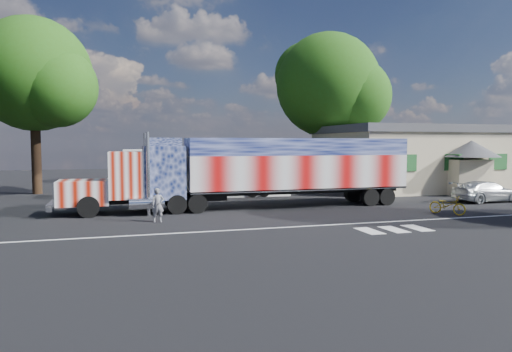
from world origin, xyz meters
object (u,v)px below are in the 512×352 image
object	(u,v)px
semi_truck	(257,170)
bicycle	(447,205)
woman	(158,205)
tree_ne_a	(330,86)
parked_car	(486,191)
coach_bus	(208,172)
tree_nw_a	(36,75)

from	to	relation	value
semi_truck	bicycle	world-z (taller)	semi_truck
woman	tree_ne_a	bearing A→B (deg)	38.42
parked_car	semi_truck	bearing A→B (deg)	81.61
coach_bus	parked_car	distance (m)	18.53
semi_truck	coach_bus	world-z (taller)	semi_truck
parked_car	bicycle	world-z (taller)	parked_car
semi_truck	parked_car	distance (m)	15.13
woman	semi_truck	bearing A→B (deg)	24.50
semi_truck	tree_ne_a	size ratio (longest dim) A/B	1.51
bicycle	parked_car	bearing A→B (deg)	0.61
woman	bicycle	size ratio (longest dim) A/B	0.86
semi_truck	parked_car	world-z (taller)	semi_truck
tree_ne_a	tree_nw_a	bearing A→B (deg)	-179.39
parked_car	tree_ne_a	size ratio (longest dim) A/B	0.34
bicycle	tree_nw_a	bearing A→B (deg)	111.66
semi_truck	woman	xyz separation A→B (m)	(-5.97, -3.38, -1.43)
parked_car	tree_nw_a	size ratio (longest dim) A/B	0.36
semi_truck	coach_bus	bearing A→B (deg)	105.49
tree_nw_a	semi_truck	bearing A→B (deg)	-40.78
woman	tree_nw_a	xyz separation A→B (m)	(-7.64, 15.12, 7.99)
coach_bus	tree_ne_a	bearing A→B (deg)	25.13
semi_truck	parked_car	bearing A→B (deg)	-5.88
bicycle	tree_ne_a	world-z (taller)	tree_ne_a
woman	tree_nw_a	world-z (taller)	tree_nw_a
tree_nw_a	parked_car	bearing A→B (deg)	-24.93
parked_car	woman	world-z (taller)	woman
coach_bus	parked_car	world-z (taller)	coach_bus
coach_bus	bicycle	distance (m)	15.87
semi_truck	coach_bus	distance (m)	6.61
woman	bicycle	bearing A→B (deg)	-12.30
coach_bus	tree_nw_a	world-z (taller)	tree_nw_a
semi_truck	bicycle	distance (m)	10.54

